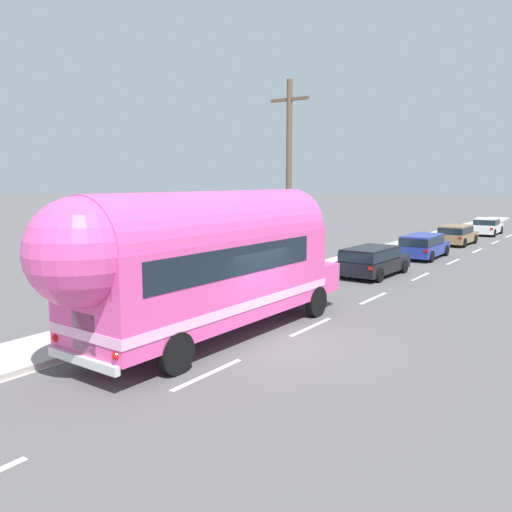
# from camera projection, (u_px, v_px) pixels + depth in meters

# --- Properties ---
(ground_plane) EXTENTS (300.00, 300.00, 0.00)m
(ground_plane) POSITION_uv_depth(u_px,v_px,m) (276.00, 343.00, 14.40)
(ground_plane) COLOR #565454
(lane_markings) EXTENTS (3.57, 80.00, 0.01)m
(lane_markings) POSITION_uv_depth(u_px,v_px,m) (377.00, 269.00, 26.32)
(lane_markings) COLOR silver
(lane_markings) RESTS_ON ground
(sidewalk_slab) EXTENTS (2.24, 90.00, 0.15)m
(sidewalk_slab) POSITION_uv_depth(u_px,v_px,m) (310.00, 272.00, 25.08)
(sidewalk_slab) COLOR #ADA89E
(sidewalk_slab) RESTS_ON ground
(utility_pole) EXTENTS (1.80, 0.24, 8.50)m
(utility_pole) POSITION_uv_depth(u_px,v_px,m) (289.00, 180.00, 22.06)
(utility_pole) COLOR brown
(utility_pole) RESTS_ON ground
(painted_bus) EXTENTS (2.73, 10.98, 4.12)m
(painted_bus) POSITION_uv_depth(u_px,v_px,m) (203.00, 259.00, 14.27)
(painted_bus) COLOR #EA4C9E
(painted_bus) RESTS_ON ground
(car_lead) EXTENTS (2.05, 4.40, 1.37)m
(car_lead) POSITION_uv_depth(u_px,v_px,m) (372.00, 259.00, 24.36)
(car_lead) COLOR black
(car_lead) RESTS_ON ground
(car_second) EXTENTS (1.94, 4.50, 1.37)m
(car_second) POSITION_uv_depth(u_px,v_px,m) (423.00, 245.00, 29.97)
(car_second) COLOR navy
(car_second) RESTS_ON ground
(car_third) EXTENTS (1.93, 4.30, 1.37)m
(car_third) POSITION_uv_depth(u_px,v_px,m) (457.00, 234.00, 36.18)
(car_third) COLOR olive
(car_third) RESTS_ON ground
(car_fourth) EXTENTS (1.98, 4.47, 1.37)m
(car_fourth) POSITION_uv_depth(u_px,v_px,m) (487.00, 226.00, 42.95)
(car_fourth) COLOR white
(car_fourth) RESTS_ON ground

